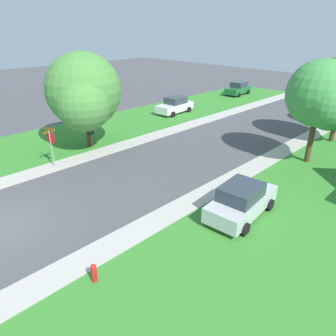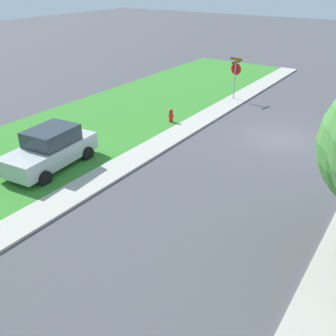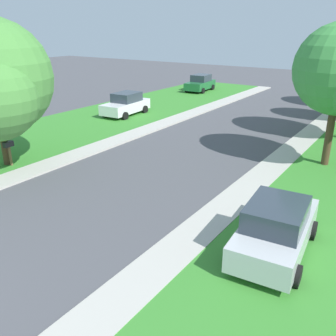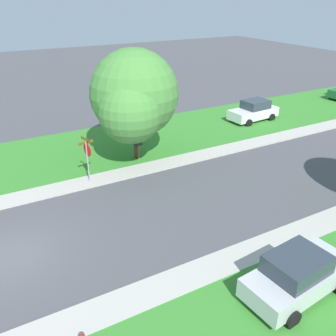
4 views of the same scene
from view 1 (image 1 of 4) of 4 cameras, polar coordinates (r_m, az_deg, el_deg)
ground_plane at (r=16.51m, az=-28.30°, el=-9.73°), size 120.00×120.00×0.00m
sidewalk_east at (r=19.37m, az=12.32°, el=-1.79°), size 1.40×56.00×0.10m
lawn_east at (r=17.65m, az=25.07°, el=-6.58°), size 8.00×56.00×0.08m
sidewalk_west at (r=25.20m, az=-5.65°, el=5.04°), size 1.40×56.00×0.10m
lawn_west at (r=28.84m, az=-11.64°, el=7.20°), size 8.00×56.00×0.08m
stop_sign_far_corner at (r=21.08m, az=-20.93°, el=4.76°), size 0.90×0.90×2.77m
car_white_far_down_street at (r=33.27m, az=1.27°, el=11.53°), size 2.28×4.42×1.76m
car_green_behind_trees at (r=43.77m, az=12.88°, el=14.19°), size 2.36×4.46×1.76m
car_silver_across_road at (r=15.37m, az=13.48°, el=-5.89°), size 2.34×4.45×1.76m
tree_across_right at (r=21.74m, az=26.81°, el=11.72°), size 4.53×4.21×6.82m
tree_sidewalk_near at (r=23.32m, az=-15.39°, el=13.13°), size 5.83×5.42×7.04m
fire_hydrant at (r=12.04m, az=-13.58°, el=-18.42°), size 0.38×0.22×0.83m
mailbox at (r=24.18m, az=-14.13°, el=5.93°), size 0.29×0.50×1.31m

